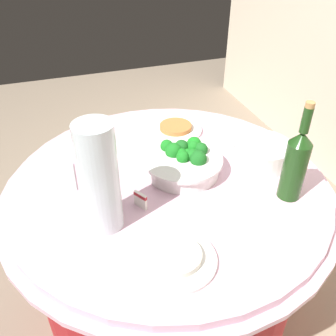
# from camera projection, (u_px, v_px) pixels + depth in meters

# --- Properties ---
(ground_plane) EXTENTS (6.00, 6.00, 0.00)m
(ground_plane) POSITION_uv_depth(u_px,v_px,m) (168.00, 305.00, 1.71)
(ground_plane) COLOR gray
(buffet_table) EXTENTS (1.16, 1.16, 0.74)m
(buffet_table) POSITION_uv_depth(u_px,v_px,m) (168.00, 251.00, 1.49)
(buffet_table) COLOR maroon
(buffet_table) RESTS_ON ground_plane
(broccoli_bowl) EXTENTS (0.28, 0.28, 0.10)m
(broccoli_bowl) POSITION_uv_depth(u_px,v_px,m) (184.00, 161.00, 1.30)
(broccoli_bowl) COLOR white
(broccoli_bowl) RESTS_ON buffet_table
(plate_stack) EXTENTS (0.21, 0.21, 0.08)m
(plate_stack) POSITION_uv_depth(u_px,v_px,m) (262.00, 153.00, 1.35)
(plate_stack) COLOR white
(plate_stack) RESTS_ON buffet_table
(wine_bottle) EXTENTS (0.07, 0.07, 0.34)m
(wine_bottle) POSITION_uv_depth(u_px,v_px,m) (296.00, 163.00, 1.14)
(wine_bottle) COLOR #1A3E14
(wine_bottle) RESTS_ON buffet_table
(decorative_fruit_vase) EXTENTS (0.11, 0.11, 0.34)m
(decorative_fruit_vase) POSITION_uv_depth(u_px,v_px,m) (100.00, 185.00, 1.02)
(decorative_fruit_vase) COLOR silver
(decorative_fruit_vase) RESTS_ON buffet_table
(serving_tongs) EXTENTS (0.17, 0.05, 0.01)m
(serving_tongs) POSITION_uv_depth(u_px,v_px,m) (79.00, 174.00, 1.30)
(serving_tongs) COLOR silver
(serving_tongs) RESTS_ON buffet_table
(food_plate_peanuts) EXTENTS (0.22, 0.22, 0.03)m
(food_plate_peanuts) POSITION_uv_depth(u_px,v_px,m) (176.00, 129.00, 1.55)
(food_plate_peanuts) COLOR white
(food_plate_peanuts) RESTS_ON buffet_table
(food_plate_rice) EXTENTS (0.22, 0.22, 0.03)m
(food_plate_rice) POSITION_uv_depth(u_px,v_px,m) (176.00, 258.00, 0.98)
(food_plate_rice) COLOR white
(food_plate_rice) RESTS_ON buffet_table
(label_placard_front) EXTENTS (0.05, 0.03, 0.05)m
(label_placard_front) POSITION_uv_depth(u_px,v_px,m) (140.00, 199.00, 1.15)
(label_placard_front) COLOR white
(label_placard_front) RESTS_ON buffet_table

